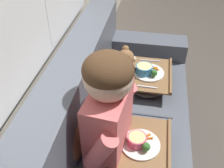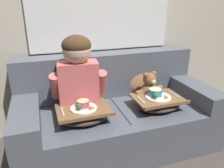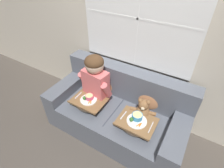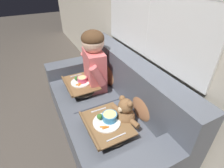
{
  "view_description": "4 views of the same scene",
  "coord_description": "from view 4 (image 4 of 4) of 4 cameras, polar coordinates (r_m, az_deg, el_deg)",
  "views": [
    {
      "loc": [
        -1.3,
        -0.13,
        1.69
      ],
      "look_at": [
        0.09,
        0.11,
        0.57
      ],
      "focal_mm": 42.0,
      "sensor_mm": 36.0,
      "label": 1
    },
    {
      "loc": [
        -0.64,
        -1.73,
        1.35
      ],
      "look_at": [
        -0.07,
        -0.05,
        0.67
      ],
      "focal_mm": 35.0,
      "sensor_mm": 36.0,
      "label": 2
    },
    {
      "loc": [
        0.77,
        -1.41,
        2.12
      ],
      "look_at": [
        -0.13,
        0.12,
        0.7
      ],
      "focal_mm": 28.0,
      "sensor_mm": 36.0,
      "label": 3
    },
    {
      "loc": [
        1.3,
        -0.57,
        1.61
      ],
      "look_at": [
        0.02,
        0.09,
        0.64
      ],
      "focal_mm": 28.0,
      "sensor_mm": 36.0,
      "label": 4
    }
  ],
  "objects": [
    {
      "name": "throw_pillow_behind_teddy",
      "position": [
        1.62,
        10.5,
        -6.24
      ],
      "size": [
        0.34,
        0.16,
        0.35
      ],
      "color": "#B2754C",
      "rests_on": "couch"
    },
    {
      "name": "lap_tray_child",
      "position": [
        2.05,
        -10.1,
        -0.64
      ],
      "size": [
        0.44,
        0.34,
        0.17
      ],
      "color": "#473D33",
      "rests_on": "child_figure"
    },
    {
      "name": "throw_pillow_behind_child",
      "position": [
        2.11,
        -0.57,
        4.56
      ],
      "size": [
        0.37,
        0.18,
        0.38
      ],
      "color": "#B2754C",
      "rests_on": "couch"
    },
    {
      "name": "wall_back_with_window",
      "position": [
        1.71,
        13.4,
        22.91
      ],
      "size": [
        8.0,
        0.08,
        2.6
      ],
      "color": "beige",
      "rests_on": "ground_plane"
    },
    {
      "name": "lap_tray_teddy",
      "position": [
        1.55,
        -1.7,
        -13.58
      ],
      "size": [
        0.45,
        0.35,
        0.18
      ],
      "color": "#473D33",
      "rests_on": "teddy_bear"
    },
    {
      "name": "couch",
      "position": [
        1.95,
        -0.81,
        -8.13
      ],
      "size": [
        1.83,
        0.87,
        0.85
      ],
      "color": "#565B66",
      "rests_on": "ground_plane"
    },
    {
      "name": "ground_plane",
      "position": [
        2.15,
        -2.4,
        -14.8
      ],
      "size": [
        14.0,
        14.0,
        0.0
      ],
      "primitive_type": "plane",
      "color": "#4C443D"
    },
    {
      "name": "child_figure",
      "position": [
        1.95,
        -5.95,
        8.39
      ],
      "size": [
        0.5,
        0.26,
        0.68
      ],
      "color": "#DB6666",
      "rests_on": "couch"
    },
    {
      "name": "teddy_bear",
      "position": [
        1.56,
        4.22,
        -9.84
      ],
      "size": [
        0.33,
        0.23,
        0.3
      ],
      "color": "brown",
      "rests_on": "couch"
    }
  ]
}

